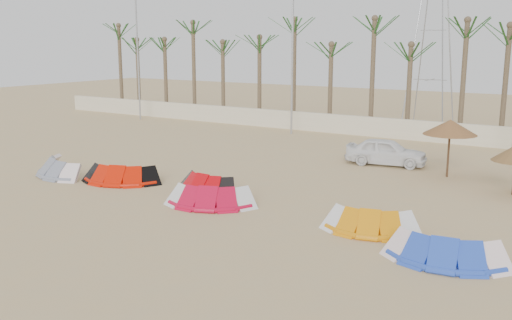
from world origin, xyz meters
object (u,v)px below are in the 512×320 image
Objects in this scene: kite_orange at (374,219)px; car at (386,152)px; kite_grey at (65,166)px; kite_red_left at (126,173)px; parasol_left at (450,127)px; kite_blue at (448,247)px; kite_red_mid at (209,182)px; kite_red_right at (215,194)px.

car is at bearing 107.68° from kite_orange.
kite_grey is 0.97× the size of car.
car is at bearing 39.95° from kite_grey.
kite_red_left and kite_orange have the same top height.
kite_red_left is 11.95m from kite_orange.
kite_orange is 0.84× the size of car.
car is at bearing 163.13° from parasol_left.
kite_grey and kite_blue have the same top height.
parasol_left is at bearing 35.91° from kite_red_left.
kite_red_left is at bearing -172.52° from kite_red_mid.
kite_blue is at bearing -161.97° from car.
kite_red_right and kite_orange have the same top height.
kite_blue is (2.77, -1.38, 0.00)m from kite_orange.
parasol_left is (7.74, 8.14, 1.93)m from kite_red_mid.
kite_red_left is 14.82m from kite_blue.
kite_red_right is 11.65m from parasol_left.
car is (3.06, 10.56, 0.27)m from kite_red_right.
kite_blue is at bearing -75.76° from parasol_left.
car reaches higher than kite_orange.
kite_red_left is 13.03m from car.
parasol_left reaches higher than kite_red_right.
car reaches higher than kite_red_right.
parasol_left is at bearing 46.43° from kite_red_mid.
kite_grey is 15.90m from car.
car is (4.41, 9.15, 0.28)m from kite_red_mid.
kite_red_mid is (7.78, 1.05, -0.00)m from kite_grey.
parasol_left is at bearing 104.24° from kite_blue.
kite_orange is at bearing -2.45° from kite_red_left.
kite_grey is 1.16× the size of kite_orange.
kite_grey is 1.04× the size of kite_red_right.
kite_red_left is at bearing -144.09° from parasol_left.
kite_red_right is 1.40× the size of parasol_left.
kite_grey and kite_red_left have the same top height.
kite_grey is 1.46× the size of parasol_left.
parasol_left reaches higher than kite_orange.
kite_red_mid is at bearing -133.57° from parasol_left.
kite_grey is 1.31× the size of kite_red_mid.
kite_red_right is at bearing 154.46° from car.
parasol_left is 0.67× the size of car.
kite_red_right is at bearing -8.64° from kite_red_left.
kite_red_right is at bearing 173.46° from kite_blue.
kite_red_left is 4.30m from kite_red_mid.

